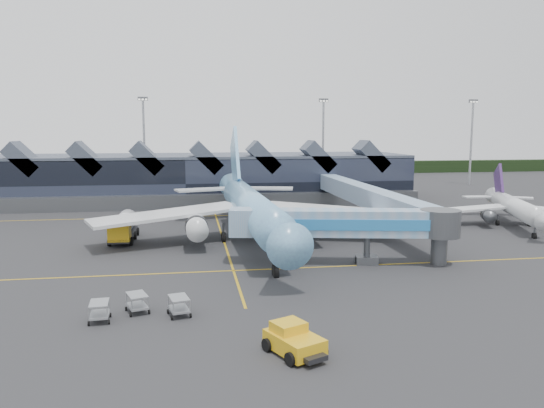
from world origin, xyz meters
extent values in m
plane|color=#252527|center=(0.00, 0.00, 0.00)|extent=(260.00, 260.00, 0.00)
cube|color=#BE9316|center=(0.00, -8.00, 0.01)|extent=(120.00, 0.25, 0.01)
cube|color=#BE9316|center=(0.00, 28.00, 0.01)|extent=(120.00, 0.25, 0.01)
cube|color=#BE9316|center=(0.00, 10.00, 0.01)|extent=(0.25, 60.00, 0.01)
cube|color=black|center=(0.00, 110.00, 2.00)|extent=(260.00, 4.00, 4.00)
cube|color=black|center=(-5.00, 48.00, 4.50)|extent=(90.00, 20.00, 9.00)
cube|color=#444B5A|center=(-5.00, 48.00, 9.20)|extent=(90.00, 20.00, 0.60)
cube|color=#4F5256|center=(-5.00, 37.00, 1.30)|extent=(90.00, 2.50, 2.60)
cube|color=#444B5A|center=(-34.00, 41.00, 9.30)|extent=(6.43, 6.00, 6.43)
cube|color=#444B5A|center=(-23.00, 41.00, 9.30)|extent=(6.43, 6.00, 6.43)
cube|color=#444B5A|center=(-12.00, 41.00, 9.30)|extent=(6.43, 6.00, 6.43)
cube|color=#444B5A|center=(-1.00, 41.00, 9.30)|extent=(6.43, 6.00, 6.43)
cube|color=#444B5A|center=(10.00, 41.00, 9.30)|extent=(6.43, 6.00, 6.43)
cube|color=#444B5A|center=(21.00, 41.00, 9.30)|extent=(6.43, 6.00, 6.43)
cube|color=#444B5A|center=(32.00, 41.00, 9.30)|extent=(6.43, 6.00, 6.43)
cylinder|color=#96999F|center=(-15.00, 72.00, 11.00)|extent=(0.56, 0.56, 22.00)
cube|color=#4F5256|center=(-15.00, 72.00, 22.00)|extent=(2.40, 0.50, 0.90)
cylinder|color=#96999F|center=(30.00, 72.00, 11.00)|extent=(0.56, 0.56, 22.00)
cube|color=#4F5256|center=(30.00, 72.00, 22.00)|extent=(2.40, 0.50, 0.90)
cylinder|color=#96999F|center=(70.00, 70.00, 11.00)|extent=(0.56, 0.56, 22.00)
cube|color=#4F5256|center=(70.00, 70.00, 22.00)|extent=(2.40, 0.50, 0.90)
cylinder|color=#6496CB|center=(3.58, 5.36, 4.57)|extent=(5.07, 34.43, 4.24)
cone|color=#6496CB|center=(4.07, -14.74, 4.57)|extent=(4.38, 5.99, 4.24)
cube|color=black|center=(4.09, -15.48, 5.46)|extent=(1.62, 0.37, 0.48)
cone|color=#6496CB|center=(3.06, 26.45, 4.89)|extent=(4.43, 7.95, 4.24)
cube|color=silver|center=(-7.29, 6.53, 3.83)|extent=(20.28, 12.41, 1.40)
cube|color=silver|center=(14.38, 7.05, 3.83)|extent=(20.28, 11.61, 1.40)
cylinder|color=silver|center=(-3.58, 2.73, 2.77)|extent=(2.77, 5.95, 2.63)
cylinder|color=silver|center=(10.86, 3.09, 2.77)|extent=(2.77, 5.95, 2.63)
cube|color=#6496CB|center=(3.11, 24.49, 9.31)|extent=(0.77, 10.85, 11.68)
cube|color=silver|center=(-2.12, 24.85, 4.89)|extent=(9.42, 5.65, 0.28)
cube|color=silver|center=(8.32, 25.11, 4.89)|extent=(9.37, 5.28, 0.28)
cylinder|color=#4F5256|center=(3.97, -10.82, 1.23)|extent=(0.31, 0.31, 2.45)
cylinder|color=#4F5256|center=(-0.06, 6.75, 1.23)|extent=(0.31, 0.31, 2.45)
cylinder|color=#4F5256|center=(7.14, 6.92, 1.23)|extent=(0.31, 0.31, 2.45)
cylinder|color=black|center=(3.97, -10.82, 0.44)|extent=(0.54, 1.58, 1.57)
cylinder|color=silver|center=(44.31, 10.70, 2.93)|extent=(8.45, 18.90, 2.71)
cone|color=silver|center=(40.87, 0.12, 2.93)|extent=(3.59, 3.94, 2.71)
cube|color=black|center=(40.75, -0.27, 3.50)|extent=(1.08, 0.64, 0.48)
cone|color=silver|center=(47.92, 21.79, 3.13)|extent=(3.92, 4.97, 2.71)
cube|color=silver|center=(38.54, 13.49, 2.45)|extent=(11.29, 3.53, 0.91)
cylinder|color=#4F5256|center=(39.87, 10.72, 1.77)|extent=(2.61, 3.62, 1.68)
cube|color=#391C55|center=(47.59, 20.76, 5.64)|extent=(2.27, 5.92, 6.61)
cube|color=silver|center=(44.76, 21.97, 3.13)|extent=(5.29, 2.26, 0.23)
cube|color=silver|center=(50.58, 20.07, 3.13)|extent=(5.39, 4.35, 0.23)
cylinder|color=#4F5256|center=(41.54, 2.18, 0.79)|extent=(0.25, 0.25, 1.57)
cylinder|color=#4F5256|center=(42.37, 12.19, 0.79)|extent=(0.25, 0.25, 1.57)
cylinder|color=#4F5256|center=(46.76, 10.76, 0.79)|extent=(0.25, 0.25, 1.57)
cylinder|color=black|center=(41.54, 2.18, 0.28)|extent=(0.70, 1.08, 1.01)
cube|color=#739DC0|center=(11.78, -6.83, 4.56)|extent=(19.72, 6.59, 2.83)
cube|color=#2679BF|center=(11.49, -8.32, 4.56)|extent=(19.18, 3.83, 1.17)
cube|color=#739DC0|center=(1.24, -4.79, 4.56)|extent=(3.09, 3.55, 2.93)
cylinder|color=#4F5256|center=(14.65, -7.39, 2.28)|extent=(0.68, 0.68, 4.56)
cube|color=#4F5256|center=(14.65, -7.39, 0.44)|extent=(2.67, 2.36, 0.88)
cylinder|color=black|center=(13.69, -7.20, 0.34)|extent=(0.55, 0.94, 0.88)
cylinder|color=black|center=(15.61, -7.58, 0.34)|extent=(0.55, 0.94, 0.88)
cylinder|color=#4F5256|center=(22.31, -8.88, 4.56)|extent=(4.29, 4.29, 2.93)
cylinder|color=#4F5256|center=(22.31, -8.88, 2.28)|extent=(1.76, 1.76, 4.56)
cube|color=black|center=(-13.04, 9.44, 0.81)|extent=(2.85, 9.83, 0.54)
cube|color=gold|center=(-13.13, 5.76, 1.95)|extent=(2.66, 2.45, 2.39)
cube|color=black|center=(-13.15, 4.89, 2.50)|extent=(2.39, 0.22, 1.09)
cylinder|color=silver|center=(-13.00, 10.75, 2.28)|extent=(2.65, 6.35, 2.50)
sphere|color=silver|center=(-12.92, 13.89, 2.28)|extent=(2.39, 2.39, 2.39)
sphere|color=silver|center=(-13.08, 7.60, 2.28)|extent=(2.39, 2.39, 2.39)
cylinder|color=black|center=(-14.48, 6.22, 0.54)|extent=(0.41, 1.09, 1.09)
cylinder|color=black|center=(-11.76, 6.16, 0.54)|extent=(0.41, 1.09, 1.09)
cylinder|color=black|center=(-14.38, 10.02, 0.54)|extent=(0.41, 1.09, 1.09)
cylinder|color=black|center=(-11.67, 9.95, 0.54)|extent=(0.41, 1.09, 1.09)
cylinder|color=black|center=(-14.31, 12.73, 0.54)|extent=(0.41, 1.09, 1.09)
cylinder|color=black|center=(-11.60, 12.66, 0.54)|extent=(0.41, 1.09, 1.09)
cube|color=gold|center=(2.21, -29.26, 0.77)|extent=(3.87, 4.63, 1.10)
cube|color=gold|center=(1.93, -28.66, 1.60)|extent=(2.54, 2.44, 0.77)
cube|color=black|center=(3.08, -31.17, 0.50)|extent=(1.77, 1.45, 0.33)
cylinder|color=black|center=(1.61, -31.00, 0.44)|extent=(0.67, 0.94, 0.88)
cylinder|color=black|center=(3.91, -29.94, 0.44)|extent=(0.67, 0.94, 0.88)
cylinder|color=black|center=(0.50, -28.59, 0.44)|extent=(0.67, 0.94, 0.88)
cylinder|color=black|center=(2.81, -27.53, 0.44)|extent=(0.67, 0.94, 0.88)
cube|color=#969A9F|center=(-8.68, -19.50, 0.54)|extent=(2.00, 2.50, 0.15)
cube|color=#969A9F|center=(-8.68, -19.50, 1.48)|extent=(2.00, 2.50, 0.08)
cylinder|color=black|center=(-8.23, -18.52, 0.18)|extent=(0.22, 0.37, 0.36)
cube|color=#969A9F|center=(-5.36, -20.78, 0.54)|extent=(1.83, 2.42, 0.15)
cube|color=#969A9F|center=(-5.36, -20.78, 1.48)|extent=(1.83, 2.42, 0.08)
cylinder|color=black|center=(-4.82, -19.84, 0.18)|extent=(0.19, 0.37, 0.36)
cube|color=#969A9F|center=(-11.35, -21.12, 0.54)|extent=(1.53, 2.26, 0.15)
cube|color=#969A9F|center=(-11.35, -21.12, 1.48)|extent=(1.53, 2.26, 0.08)
cylinder|color=black|center=(-10.67, -20.28, 0.18)|extent=(0.14, 0.36, 0.36)
camera|label=1|loc=(-4.37, -61.62, 14.56)|focal=35.00mm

